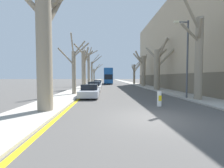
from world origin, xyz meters
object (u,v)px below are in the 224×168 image
Objects in this scene: street_tree_left_1 at (74,69)px; parked_car_0 at (90,91)px; parked_car_3 at (98,83)px; street_tree_right_0 at (198,56)px; lamp_post at (186,55)px; street_tree_left_0 at (45,43)px; traffic_bollard at (159,99)px; street_tree_left_3 at (89,67)px; parked_car_2 at (96,85)px; street_tree_left_4 at (92,71)px; parked_car_1 at (94,87)px; street_tree_right_3 at (135,72)px; street_tree_left_5 at (94,74)px; street_tree_right_1 at (158,66)px; street_tree_left_2 at (84,67)px; street_tree_right_2 at (143,69)px; double_decker_bus at (108,75)px.

street_tree_left_1 is 1.52× the size of parked_car_0.
street_tree_right_0 is at bearing -64.31° from parked_car_3.
parked_car_3 is 21.25m from lamp_post.
traffic_bollard is (7.27, 1.39, -3.50)m from street_tree_left_0.
lamp_post is at bearing -61.97° from street_tree_left_3.
parked_car_2 is at bearing -90.00° from parked_car_3.
street_tree_left_4 is 21.53m from parked_car_1.
parked_car_3 is (1.99, 15.14, -2.32)m from street_tree_left_1.
street_tree_left_5 is at bearing 138.71° from street_tree_right_3.
street_tree_left_0 is 18.02m from street_tree_right_1.
street_tree_left_2 reaches higher than lamp_post.
street_tree_right_2 is 1.02× the size of street_tree_right_3.
parked_car_1 is (-9.56, 8.85, -3.24)m from street_tree_right_0.
street_tree_left_3 is (-0.18, 17.19, 1.37)m from street_tree_left_1.
street_tree_left_3 is at bearing 166.84° from street_tree_right_2.
parked_car_2 is 0.56× the size of lamp_post.
parked_car_2 is at bearing 107.31° from traffic_bollard.
traffic_bollard is at bearing -43.01° from parked_car_0.
street_tree_right_2 reaches higher than street_tree_left_1.
street_tree_left_3 is 2.43× the size of parked_car_2.
parked_car_3 is at bearing 72.43° from street_tree_left_2.
street_tree_right_3 is (0.11, 9.30, -0.44)m from street_tree_right_2.
street_tree_right_0 is at bearing -90.50° from street_tree_right_3.
parked_car_1 is at bearing 64.31° from street_tree_left_1.
street_tree_left_0 reaches higher than street_tree_left_1.
lamp_post is (9.01, -1.77, 3.42)m from parked_car_0.
street_tree_left_3 is 2.19× the size of parked_car_0.
street_tree_left_0 is 33.76m from street_tree_left_4.
street_tree_left_2 is at bearing 164.44° from street_tree_right_1.
parked_car_2 reaches higher than traffic_bollard.
street_tree_left_1 is at bearing -116.44° from street_tree_right_3.
traffic_bollard is (-4.46, -30.73, -2.79)m from street_tree_right_3.
street_tree_left_2 is 0.99× the size of street_tree_right_2.
street_tree_left_1 reaches higher than parked_car_1.
parked_car_2 is 3.80× the size of traffic_bollard.
street_tree_right_0 reaches higher than lamp_post.
street_tree_left_1 is 6.42× the size of traffic_bollard.
street_tree_left_3 reaches higher than street_tree_left_2.
street_tree_left_2 is 0.88× the size of street_tree_left_4.
double_decker_bus is at bearing 80.68° from street_tree_left_1.
double_decker_bus is at bearing -55.72° from street_tree_left_5.
street_tree_left_5 is 0.89× the size of street_tree_right_3.
parked_car_3 is (0.00, 5.00, 0.03)m from parked_car_2.
street_tree_right_1 is 12.58m from parked_car_0.
street_tree_left_4 is (0.22, 8.15, -0.58)m from street_tree_left_3.
street_tree_left_1 is 0.90× the size of street_tree_right_2.
parked_car_2 is (1.92, 18.55, -3.40)m from street_tree_left_0.
street_tree_left_3 reaches higher than traffic_bollard.
lamp_post is at bearing -48.34° from street_tree_left_2.
street_tree_left_4 reaches higher than street_tree_left_2.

